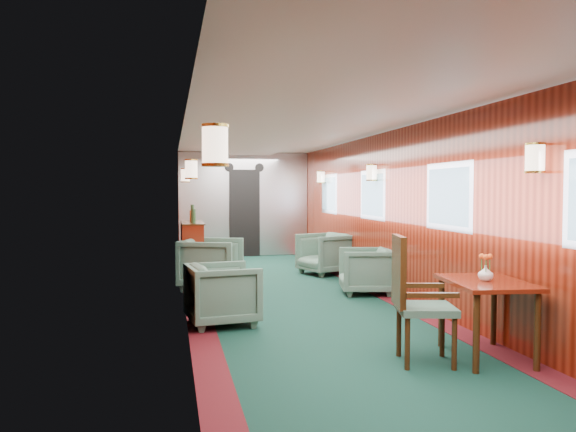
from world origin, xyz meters
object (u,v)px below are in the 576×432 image
(side_chair, at_px, (414,294))
(armchair_left_near, at_px, (223,294))
(armchair_right_far, at_px, (325,254))
(credenza, at_px, (192,253))
(armchair_left_far, at_px, (212,264))
(armchair_right_near, at_px, (365,271))
(dining_table, at_px, (486,293))

(side_chair, height_order, armchair_left_near, side_chair)
(armchair_right_far, bearing_deg, credenza, -95.83)
(armchair_left_near, bearing_deg, armchair_left_far, -9.17)
(armchair_right_near, bearing_deg, credenza, -107.77)
(dining_table, xyz_separation_m, side_chair, (-0.70, 0.00, 0.02))
(credenza, height_order, armchair_left_far, credenza)
(armchair_left_far, height_order, armchair_right_far, armchair_left_far)
(side_chair, xyz_separation_m, armchair_left_far, (-1.47, 4.09, -0.22))
(dining_table, xyz_separation_m, armchair_left_near, (-2.22, 1.76, -0.25))
(side_chair, distance_m, armchair_left_near, 2.34)
(armchair_left_far, height_order, armchair_right_near, armchair_left_far)
(side_chair, xyz_separation_m, armchair_left_near, (-1.52, 1.76, -0.26))
(side_chair, relative_size, armchair_left_far, 1.30)
(side_chair, height_order, armchair_right_near, side_chair)
(dining_table, relative_size, armchair_right_far, 1.24)
(armchair_left_near, bearing_deg, side_chair, -147.31)
(armchair_left_near, distance_m, armchair_left_far, 2.34)
(armchair_left_near, height_order, armchair_left_far, armchair_left_far)
(armchair_left_far, bearing_deg, armchair_right_near, -91.90)
(credenza, relative_size, armchair_left_near, 1.68)
(credenza, xyz_separation_m, armchair_left_far, (0.28, -0.52, -0.12))
(armchair_right_near, bearing_deg, armchair_left_far, -99.93)
(dining_table, bearing_deg, credenza, 124.98)
(armchair_right_far, bearing_deg, armchair_left_far, -81.95)
(side_chair, distance_m, armchair_right_far, 5.27)
(side_chair, relative_size, armchair_right_far, 1.37)
(armchair_left_near, distance_m, armchair_right_far, 4.09)
(armchair_right_far, bearing_deg, armchair_right_near, -18.17)
(dining_table, bearing_deg, armchair_right_far, 97.55)
(dining_table, height_order, side_chair, side_chair)
(side_chair, bearing_deg, armchair_left_near, 143.55)
(armchair_left_far, distance_m, armchair_right_far, 2.41)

